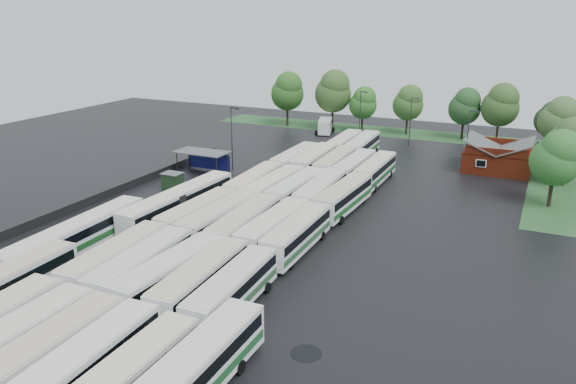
% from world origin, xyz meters
% --- Properties ---
extents(ground, '(160.00, 160.00, 0.00)m').
position_xyz_m(ground, '(0.00, 0.00, 0.00)').
color(ground, black).
rests_on(ground, ground).
extents(brick_building, '(10.07, 8.60, 5.39)m').
position_xyz_m(brick_building, '(24.00, 42.77, 1.87)').
color(brick_building, maroon).
rests_on(brick_building, ground).
extents(wash_shed, '(8.20, 4.20, 3.58)m').
position_xyz_m(wash_shed, '(-17.20, 22.02, 2.99)').
color(wash_shed, '#2D2D30').
rests_on(wash_shed, ground).
extents(utility_hut, '(2.70, 2.20, 2.62)m').
position_xyz_m(utility_hut, '(-16.20, 12.60, 1.32)').
color(utility_hut, black).
rests_on(utility_hut, ground).
extents(grass_strip_north, '(80.00, 10.00, 0.01)m').
position_xyz_m(grass_strip_north, '(2.00, 64.80, 0.01)').
color(grass_strip_north, '#255225').
rests_on(grass_strip_north, ground).
extents(grass_strip_east, '(10.00, 50.00, 0.01)m').
position_xyz_m(grass_strip_east, '(34.00, 42.80, 0.01)').
color(grass_strip_east, '#255225').
rests_on(grass_strip_east, ground).
extents(west_fence, '(0.10, 50.00, 1.20)m').
position_xyz_m(west_fence, '(-22.20, 8.00, 0.60)').
color(west_fence, '#2D2D30').
rests_on(west_fence, ground).
extents(bus_r0c1, '(2.84, 13.13, 3.65)m').
position_xyz_m(bus_r0c1, '(-1.33, -26.07, 2.01)').
color(bus_r0c1, white).
rests_on(bus_r0c1, ground).
extents(bus_r0c2, '(3.04, 13.17, 3.65)m').
position_xyz_m(bus_r0c2, '(1.85, -26.11, 2.01)').
color(bus_r0c2, white).
rests_on(bus_r0c2, ground).
extents(bus_r0c3, '(3.29, 13.23, 3.66)m').
position_xyz_m(bus_r0c3, '(5.10, -25.96, 2.01)').
color(bus_r0c3, white).
rests_on(bus_r0c3, ground).
extents(bus_r0c4, '(2.85, 12.84, 3.57)m').
position_xyz_m(bus_r0c4, '(8.60, -26.01, 1.96)').
color(bus_r0c4, white).
rests_on(bus_r0c4, ground).
extents(bus_r1c0, '(3.43, 13.25, 3.65)m').
position_xyz_m(bus_r1c0, '(-4.34, -12.18, 2.01)').
color(bus_r1c0, white).
rests_on(bus_r1c0, ground).
extents(bus_r1c1, '(3.43, 13.21, 3.64)m').
position_xyz_m(bus_r1c1, '(-1.27, -12.34, 2.00)').
color(bus_r1c1, white).
rests_on(bus_r1c1, ground).
extents(bus_r1c2, '(3.36, 13.14, 3.63)m').
position_xyz_m(bus_r1c2, '(1.96, -12.41, 1.99)').
color(bus_r1c2, white).
rests_on(bus_r1c2, ground).
extents(bus_r1c3, '(3.40, 13.14, 3.62)m').
position_xyz_m(bus_r1c3, '(5.09, -12.30, 1.99)').
color(bus_r1c3, white).
rests_on(bus_r1c3, ground).
extents(bus_r1c4, '(3.26, 12.73, 3.51)m').
position_xyz_m(bus_r1c4, '(8.39, -12.52, 1.93)').
color(bus_r1c4, white).
rests_on(bus_r1c4, ground).
extents(bus_r2c0, '(3.13, 12.70, 3.51)m').
position_xyz_m(bus_r2c0, '(-4.49, 1.51, 1.93)').
color(bus_r2c0, white).
rests_on(bus_r2c0, ground).
extents(bus_r2c1, '(3.17, 13.38, 3.71)m').
position_xyz_m(bus_r2c1, '(-1.23, 1.21, 2.04)').
color(bus_r2c1, white).
rests_on(bus_r2c1, ground).
extents(bus_r2c2, '(3.34, 13.29, 3.67)m').
position_xyz_m(bus_r2c2, '(2.05, 0.89, 2.02)').
color(bus_r2c2, white).
rests_on(bus_r2c2, ground).
extents(bus_r2c3, '(2.83, 12.96, 3.60)m').
position_xyz_m(bus_r2c3, '(5.35, 1.30, 1.98)').
color(bus_r2c3, white).
rests_on(bus_r2c3, ground).
extents(bus_r2c4, '(2.86, 12.73, 3.53)m').
position_xyz_m(bus_r2c4, '(8.27, 0.97, 1.94)').
color(bus_r2c4, white).
rests_on(bus_r2c4, ground).
extents(bus_r3c0, '(3.24, 12.98, 3.59)m').
position_xyz_m(bus_r3c0, '(-4.31, 14.74, 1.97)').
color(bus_r3c0, white).
rests_on(bus_r3c0, ground).
extents(bus_r3c1, '(3.02, 12.72, 3.52)m').
position_xyz_m(bus_r3c1, '(-1.19, 14.72, 1.94)').
color(bus_r3c1, white).
rests_on(bus_r3c1, ground).
extents(bus_r3c2, '(3.06, 12.94, 3.58)m').
position_xyz_m(bus_r3c2, '(2.03, 14.62, 1.97)').
color(bus_r3c2, white).
rests_on(bus_r3c2, ground).
extents(bus_r3c3, '(3.29, 13.34, 3.69)m').
position_xyz_m(bus_r3c3, '(5.30, 14.90, 2.03)').
color(bus_r3c3, white).
rests_on(bus_r3c3, ground).
extents(bus_r3c4, '(3.26, 13.04, 3.60)m').
position_xyz_m(bus_r3c4, '(8.52, 14.65, 1.98)').
color(bus_r3c4, white).
rests_on(bus_r3c4, ground).
extents(bus_r4c0, '(2.93, 13.17, 3.66)m').
position_xyz_m(bus_r4c0, '(-4.32, 28.25, 2.01)').
color(bus_r4c0, white).
rests_on(bus_r4c0, ground).
extents(bus_r4c1, '(3.26, 13.45, 3.72)m').
position_xyz_m(bus_r4c1, '(-1.34, 28.71, 2.05)').
color(bus_r4c1, white).
rests_on(bus_r4c1, ground).
extents(bus_r4c2, '(3.16, 12.99, 3.59)m').
position_xyz_m(bus_r4c2, '(2.03, 28.75, 1.98)').
color(bus_r4c2, white).
rests_on(bus_r4c2, ground).
extents(bus_r4c3, '(2.73, 12.66, 3.52)m').
position_xyz_m(bus_r4c3, '(5.25, 28.31, 1.94)').
color(bus_r4c3, white).
rests_on(bus_r4c3, ground).
extents(bus_r4c4, '(2.71, 12.70, 3.54)m').
position_xyz_m(bus_r4c4, '(8.52, 28.24, 1.94)').
color(bus_r4c4, white).
rests_on(bus_r4c4, ground).
extents(bus_r5c1, '(3.03, 12.77, 3.54)m').
position_xyz_m(bus_r5c1, '(-1.24, 41.84, 1.95)').
color(bus_r5c1, white).
rests_on(bus_r5c1, ground).
extents(bus_r5c2, '(3.25, 13.13, 3.63)m').
position_xyz_m(bus_r5c2, '(2.14, 41.71, 2.00)').
color(bus_r5c2, white).
rests_on(bus_r5c2, ground).
extents(artic_bus_west_b, '(3.47, 19.32, 3.57)m').
position_xyz_m(artic_bus_west_b, '(-9.00, 4.15, 1.98)').
color(artic_bus_west_b, white).
rests_on(artic_bus_west_b, ground).
extents(artic_bus_west_c, '(3.32, 18.99, 3.51)m').
position_xyz_m(artic_bus_west_c, '(-12.26, -9.21, 1.95)').
color(artic_bus_west_c, white).
rests_on(artic_bus_west_c, ground).
extents(minibus, '(4.30, 7.09, 2.91)m').
position_xyz_m(minibus, '(-11.15, 57.91, 1.61)').
color(minibus, white).
rests_on(minibus, ground).
extents(tree_north_0, '(7.15, 7.15, 11.84)m').
position_xyz_m(tree_north_0, '(-21.44, 61.70, 7.62)').
color(tree_north_0, '#322619').
rests_on(tree_north_0, ground).
extents(tree_north_1, '(7.62, 7.62, 12.63)m').
position_xyz_m(tree_north_1, '(-11.12, 62.24, 8.13)').
color(tree_north_1, black).
rests_on(tree_north_1, ground).
extents(tree_north_2, '(5.74, 5.74, 9.51)m').
position_xyz_m(tree_north_2, '(-4.55, 62.38, 6.12)').
color(tree_north_2, black).
rests_on(tree_north_2, ground).
extents(tree_north_3, '(6.15, 6.15, 10.19)m').
position_xyz_m(tree_north_3, '(4.48, 63.83, 6.56)').
color(tree_north_3, black).
rests_on(tree_north_3, ground).
extents(tree_north_4, '(6.17, 6.17, 10.22)m').
position_xyz_m(tree_north_4, '(15.50, 64.06, 6.57)').
color(tree_north_4, black).
rests_on(tree_north_4, ground).
extents(tree_north_5, '(6.97, 6.97, 11.54)m').
position_xyz_m(tree_north_5, '(22.02, 63.07, 7.42)').
color(tree_north_5, black).
rests_on(tree_north_5, ground).
extents(tree_north_6, '(5.49, 5.49, 9.10)m').
position_xyz_m(tree_north_6, '(32.74, 61.95, 5.85)').
color(tree_north_6, black).
rests_on(tree_north_6, ground).
extents(tree_east_0, '(6.23, 6.23, 10.32)m').
position_xyz_m(tree_east_0, '(32.11, 27.73, 6.63)').
color(tree_east_0, black).
rests_on(tree_east_0, ground).
extents(tree_east_1, '(6.13, 6.13, 10.15)m').
position_xyz_m(tree_east_1, '(33.65, 38.53, 6.53)').
color(tree_east_1, black).
rests_on(tree_east_1, ground).
extents(tree_east_2, '(5.17, 5.17, 8.56)m').
position_xyz_m(tree_east_2, '(32.80, 42.98, 5.50)').
color(tree_east_2, '#322118').
rests_on(tree_east_2, ground).
extents(tree_east_3, '(6.54, 6.54, 10.83)m').
position_xyz_m(tree_east_3, '(32.12, 54.63, 6.97)').
color(tree_east_3, black).
rests_on(tree_east_3, ground).
extents(tree_east_4, '(5.40, 5.40, 8.94)m').
position_xyz_m(tree_east_4, '(30.79, 61.98, 5.75)').
color(tree_east_4, '#3C271A').
rests_on(tree_east_4, ground).
extents(lamp_post_ne, '(1.49, 0.29, 9.68)m').
position_xyz_m(lamp_post_ne, '(19.52, 40.62, 5.62)').
color(lamp_post_ne, '#2D2D30').
rests_on(lamp_post_ne, ground).
extents(lamp_post_nw, '(1.55, 0.30, 10.04)m').
position_xyz_m(lamp_post_nw, '(-14.12, 25.75, 5.83)').
color(lamp_post_nw, '#2D2D30').
rests_on(lamp_post_nw, ground).
extents(lamp_post_back_w, '(1.45, 0.28, 9.40)m').
position_xyz_m(lamp_post_back_w, '(-2.98, 55.84, 5.46)').
color(lamp_post_back_w, '#2D2D30').
rests_on(lamp_post_back_w, ground).
extents(lamp_post_back_e, '(1.40, 0.27, 9.06)m').
position_xyz_m(lamp_post_back_e, '(7.35, 54.19, 5.26)').
color(lamp_post_back_e, '#2D2D30').
rests_on(lamp_post_back_e, ground).
extents(puddle_0, '(5.56, 5.56, 0.01)m').
position_xyz_m(puddle_0, '(-0.16, -17.92, 0.00)').
color(puddle_0, black).
rests_on(puddle_0, ground).
extents(puddle_1, '(4.53, 4.53, 0.01)m').
position_xyz_m(puddle_1, '(8.05, -23.22, 0.00)').
color(puddle_1, black).
rests_on(puddle_1, ground).
extents(puddle_2, '(8.19, 8.19, 0.01)m').
position_xyz_m(puddle_2, '(-9.88, 1.53, 0.00)').
color(puddle_2, black).
rests_on(puddle_2, ground).
extents(puddle_3, '(5.19, 5.19, 0.01)m').
position_xyz_m(puddle_3, '(6.10, -0.96, 0.00)').
color(puddle_3, black).
rests_on(puddle_3, ground).
extents(puddle_4, '(2.40, 2.40, 0.01)m').
position_xyz_m(puddle_4, '(16.49, -15.60, 0.00)').
color(puddle_4, black).
rests_on(puddle_4, ground).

